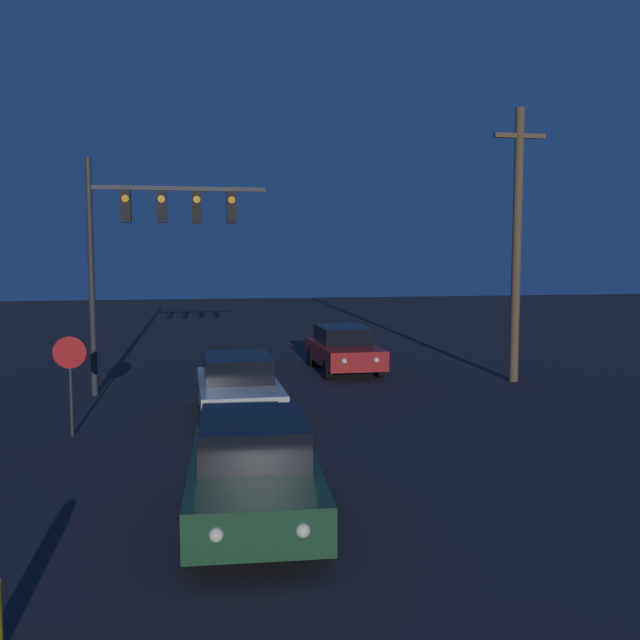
{
  "coord_description": "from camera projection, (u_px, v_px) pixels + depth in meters",
  "views": [
    {
      "loc": [
        -2.82,
        -3.35,
        4.01
      ],
      "look_at": [
        0.0,
        12.17,
        2.53
      ],
      "focal_mm": 40.0,
      "sensor_mm": 36.0,
      "label": 1
    }
  ],
  "objects": [
    {
      "name": "car_mid",
      "position": [
        238.0,
        387.0,
        17.24
      ],
      "size": [
        1.95,
        4.48,
        1.53
      ],
      "rotation": [
        0.0,
        0.0,
        3.15
      ],
      "color": "beige",
      "rests_on": "ground_plane"
    },
    {
      "name": "car_near",
      "position": [
        254.0,
        469.0,
        10.67
      ],
      "size": [
        2.11,
        4.54,
        1.53
      ],
      "rotation": [
        0.0,
        0.0,
        3.09
      ],
      "color": "#1E4728",
      "rests_on": "ground_plane"
    },
    {
      "name": "stop_sign",
      "position": [
        70.0,
        367.0,
        15.52
      ],
      "size": [
        0.7,
        0.07,
        2.21
      ],
      "color": "#2D2D2D",
      "rests_on": "ground_plane"
    },
    {
      "name": "car_far",
      "position": [
        344.0,
        349.0,
        24.16
      ],
      "size": [
        1.99,
        4.5,
        1.53
      ],
      "rotation": [
        0.0,
        0.0,
        3.16
      ],
      "color": "#B21E1E",
      "rests_on": "ground_plane"
    },
    {
      "name": "traffic_signal_mast",
      "position": [
        146.0,
        231.0,
        19.99
      ],
      "size": [
        4.97,
        0.3,
        6.62
      ],
      "color": "#2D2D2D",
      "rests_on": "ground_plane"
    },
    {
      "name": "utility_pole",
      "position": [
        517.0,
        242.0,
        21.99
      ],
      "size": [
        1.63,
        0.28,
        8.42
      ],
      "color": "brown",
      "rests_on": "ground_plane"
    }
  ]
}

